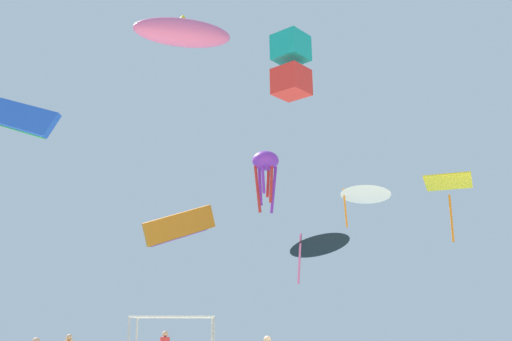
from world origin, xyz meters
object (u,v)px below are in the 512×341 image
Objects in this scene: kite_diamond_yellow at (448,185)px; kite_parafoil_blue at (23,118)px; kite_inflatable_pink at (182,32)px; kite_box_teal at (291,65)px; kite_octopus_purple at (266,164)px; canopy_tent at (174,320)px; kite_delta_white at (365,191)px; kite_delta_black at (318,241)px; kite_parafoil_orange at (180,226)px.

kite_diamond_yellow is 25.05m from kite_parafoil_blue.
kite_inflatable_pink reaches higher than kite_box_teal.
kite_octopus_purple is at bearing 170.97° from kite_diamond_yellow.
kite_inflatable_pink is (-0.29, 4.95, 14.69)m from canopy_tent.
kite_parafoil_blue is at bearing -149.43° from kite_diamond_yellow.
kite_delta_white is (10.05, 7.93, 7.06)m from canopy_tent.
kite_delta_black is 19.38m from kite_parafoil_blue.
kite_parafoil_blue is at bearing -153.32° from kite_delta_white.
kite_box_teal is (5.92, -15.99, 5.70)m from kite_parafoil_orange.
kite_box_teal is at bearing 83.84° from kite_parafoil_orange.
kite_diamond_yellow is at bearing 122.23° from kite_parafoil_orange.
canopy_tent is at bearing -113.68° from kite_delta_white.
kite_octopus_purple reaches higher than kite_delta_black.
kite_parafoil_blue is 1.24× the size of kite_delta_white.
kite_diamond_yellow is 0.85× the size of kite_octopus_purple.
kite_inflatable_pink is 1.59× the size of kite_box_teal.
kite_box_teal is at bearing 23.04° from kite_octopus_purple.
kite_parafoil_orange is at bearing 85.54° from kite_parafoil_blue.
kite_delta_black is at bearing 58.71° from canopy_tent.
kite_parafoil_orange is at bearing 175.65° from kite_diamond_yellow.
kite_diamond_yellow is at bearing 35.18° from kite_parafoil_blue.
kite_inflatable_pink reaches higher than kite_parafoil_blue.
kite_delta_black is 1.44× the size of kite_diamond_yellow.
kite_inflatable_pink is (-8.87, -9.17, 9.59)m from kite_delta_black.
kite_box_teal reaches higher than kite_diamond_yellow.
kite_box_teal is (-10.51, -6.00, 4.61)m from kite_diamond_yellow.
kite_inflatable_pink is at bearing 10.09° from kite_parafoil_blue.
canopy_tent is at bearing -11.38° from kite_parafoil_blue.
kite_inflatable_pink is at bearing -135.80° from kite_diamond_yellow.
kite_parafoil_blue reaches higher than kite_parafoil_orange.
kite_diamond_yellow is at bearing -170.51° from kite_inflatable_pink.
kite_box_teal is at bearing 162.16° from kite_inflatable_pink.
kite_parafoil_blue is (-8.72, 3.43, -3.84)m from kite_inflatable_pink.
kite_delta_white is at bearing 30.21° from kite_parafoil_blue.
kite_box_teal is 0.70× the size of kite_parafoil_blue.
kite_delta_black is 1.46× the size of kite_delta_white.
kite_octopus_purple is (6.13, -2.51, 4.22)m from kite_parafoil_orange.
kite_parafoil_orange is 1.14× the size of kite_parafoil_blue.
kite_inflatable_pink reaches higher than kite_delta_white.
kite_diamond_yellow is (15.82, 9.95, 8.00)m from canopy_tent.
kite_delta_black is at bearing 177.00° from kite_diamond_yellow.
kite_inflatable_pink is 1.39× the size of kite_delta_white.
kite_parafoil_orange is 0.96× the size of kite_delta_black.
kite_parafoil_orange is (-0.61, 19.94, 6.92)m from canopy_tent.
kite_box_teal is 13.56m from kite_octopus_purple.
kite_diamond_yellow is 6.19m from kite_delta_white.
kite_parafoil_blue is (-24.83, -1.57, 2.85)m from kite_diamond_yellow.
kite_diamond_yellow is at bearing 32.17° from canopy_tent.
kite_delta_white is at bearing 85.36° from kite_box_teal.
kite_parafoil_blue is at bearing -29.22° from kite_inflatable_pink.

